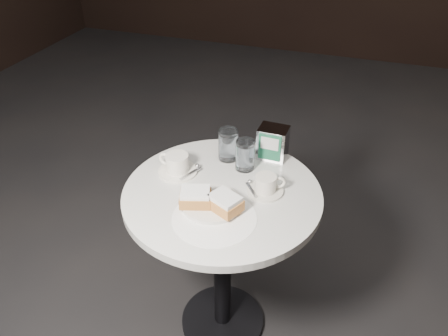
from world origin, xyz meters
The scene contains 9 objects.
ground centered at (0.00, 0.00, 0.00)m, with size 7.00×7.00×0.00m, color black.
cafe_table centered at (0.00, 0.00, 0.55)m, with size 0.70×0.70×0.74m.
sugar_spill centered at (0.02, -0.14, 0.75)m, with size 0.28×0.28×0.00m, color white.
beignet_plate centered at (-0.01, -0.10, 0.77)m, with size 0.23×0.21×0.07m.
coffee_cup_left centered at (-0.19, 0.05, 0.78)m, with size 0.17×0.17×0.08m.
coffee_cup_right centered at (0.14, 0.04, 0.77)m, with size 0.17×0.17×0.07m.
water_glass_left centered at (-0.05, 0.20, 0.80)m, with size 0.08×0.08×0.12m.
water_glass_right centered at (0.03, 0.16, 0.80)m, with size 0.08×0.08×0.12m.
napkin_dispenser centered at (0.11, 0.27, 0.81)m, with size 0.11×0.10×0.13m.
Camera 1 is at (0.39, -1.14, 1.69)m, focal length 35.00 mm.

